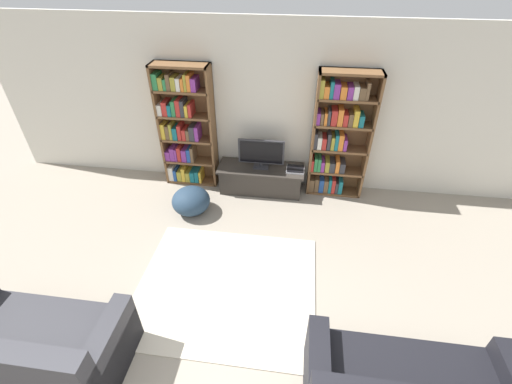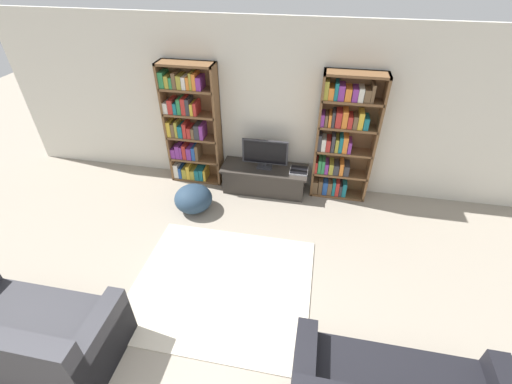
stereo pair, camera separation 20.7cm
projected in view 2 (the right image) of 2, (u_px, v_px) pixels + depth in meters
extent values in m
cube|color=silver|center=(274.00, 109.00, 5.22)|extent=(8.80, 0.06, 2.60)
cube|color=brown|center=(168.00, 124.00, 5.50)|extent=(0.04, 0.30, 1.98)
cube|color=brown|center=(218.00, 129.00, 5.37)|extent=(0.04, 0.30, 1.98)
cube|color=brown|center=(195.00, 123.00, 5.54)|extent=(0.87, 0.04, 1.98)
cube|color=brown|center=(185.00, 64.00, 4.86)|extent=(0.87, 0.30, 0.04)
cube|color=brown|center=(199.00, 177.00, 6.01)|extent=(0.83, 0.30, 0.04)
cube|color=silver|center=(178.00, 169.00, 5.97)|extent=(0.08, 0.24, 0.26)
cube|color=#234C99|center=(182.00, 170.00, 5.98)|extent=(0.05, 0.24, 0.20)
cube|color=#9E9333|center=(186.00, 171.00, 5.97)|extent=(0.08, 0.24, 0.19)
cube|color=gold|center=(190.00, 170.00, 5.94)|extent=(0.06, 0.24, 0.25)
cube|color=#9E9333|center=(194.00, 172.00, 5.95)|extent=(0.07, 0.24, 0.17)
cube|color=#196B75|center=(199.00, 172.00, 5.93)|extent=(0.07, 0.24, 0.19)
cube|color=#196B75|center=(203.00, 173.00, 5.92)|extent=(0.06, 0.24, 0.20)
cube|color=gold|center=(206.00, 173.00, 5.91)|extent=(0.04, 0.24, 0.20)
cube|color=brown|center=(196.00, 158.00, 5.78)|extent=(0.83, 0.30, 0.04)
cube|color=#7F338C|center=(175.00, 151.00, 5.76)|extent=(0.08, 0.24, 0.16)
cube|color=#7F338C|center=(180.00, 150.00, 5.73)|extent=(0.07, 0.24, 0.23)
cube|color=#7F338C|center=(183.00, 151.00, 5.73)|extent=(0.04, 0.24, 0.22)
cube|color=#B72D28|center=(186.00, 150.00, 5.71)|extent=(0.06, 0.24, 0.25)
cube|color=#7F338C|center=(191.00, 152.00, 5.71)|extent=(0.08, 0.24, 0.21)
cube|color=#234C99|center=(195.00, 151.00, 5.69)|extent=(0.06, 0.24, 0.23)
cube|color=brown|center=(199.00, 151.00, 5.67)|extent=(0.05, 0.24, 0.26)
cube|color=brown|center=(194.00, 137.00, 5.54)|extent=(0.83, 0.30, 0.04)
cube|color=gold|center=(171.00, 127.00, 5.50)|extent=(0.06, 0.24, 0.25)
cube|color=brown|center=(175.00, 128.00, 5.50)|extent=(0.06, 0.24, 0.22)
cube|color=#9E9333|center=(178.00, 128.00, 5.48)|extent=(0.04, 0.24, 0.26)
cube|color=#196B75|center=(182.00, 130.00, 5.49)|extent=(0.07, 0.24, 0.20)
cube|color=#B72D28|center=(187.00, 129.00, 5.46)|extent=(0.06, 0.24, 0.25)
cube|color=#B72D28|center=(191.00, 131.00, 5.47)|extent=(0.06, 0.24, 0.18)
cube|color=brown|center=(195.00, 131.00, 5.47)|extent=(0.05, 0.24, 0.17)
cube|color=#333338|center=(199.00, 130.00, 5.44)|extent=(0.08, 0.24, 0.23)
cube|color=#7F338C|center=(203.00, 130.00, 5.42)|extent=(0.06, 0.24, 0.24)
cube|color=brown|center=(191.00, 114.00, 5.31)|extent=(0.83, 0.30, 0.04)
cube|color=silver|center=(168.00, 106.00, 5.29)|extent=(0.07, 0.24, 0.17)
cube|color=#B72D28|center=(173.00, 105.00, 5.26)|extent=(0.08, 0.24, 0.22)
cube|color=#196B75|center=(177.00, 107.00, 5.27)|extent=(0.06, 0.24, 0.17)
cube|color=#2D7F47|center=(181.00, 105.00, 5.24)|extent=(0.06, 0.24, 0.24)
cube|color=#B72D28|center=(185.00, 105.00, 5.22)|extent=(0.07, 0.24, 0.25)
cube|color=#333338|center=(190.00, 105.00, 5.21)|extent=(0.06, 0.24, 0.25)
cube|color=gold|center=(193.00, 108.00, 5.22)|extent=(0.05, 0.24, 0.18)
cube|color=#B72D28|center=(197.00, 107.00, 5.21)|extent=(0.05, 0.24, 0.20)
cube|color=brown|center=(188.00, 89.00, 5.07)|extent=(0.83, 0.30, 0.04)
cube|color=#2D7F47|center=(164.00, 78.00, 5.04)|extent=(0.08, 0.24, 0.23)
cube|color=#9E9333|center=(169.00, 80.00, 5.04)|extent=(0.07, 0.24, 0.18)
cube|color=#2D7F47|center=(173.00, 81.00, 5.04)|extent=(0.05, 0.24, 0.16)
cube|color=brown|center=(176.00, 79.00, 5.01)|extent=(0.06, 0.24, 0.23)
cube|color=#9E9333|center=(181.00, 81.00, 5.01)|extent=(0.07, 0.24, 0.20)
cube|color=silver|center=(186.00, 81.00, 5.00)|extent=(0.06, 0.24, 0.18)
cube|color=orange|center=(190.00, 82.00, 4.99)|extent=(0.04, 0.24, 0.18)
cube|color=#9E9333|center=(193.00, 80.00, 4.96)|extent=(0.04, 0.24, 0.24)
cube|color=orange|center=(196.00, 80.00, 4.96)|extent=(0.05, 0.24, 0.24)
cube|color=#7F338C|center=(201.00, 82.00, 4.96)|extent=(0.07, 0.24, 0.19)
cube|color=brown|center=(317.00, 137.00, 5.13)|extent=(0.04, 0.30, 1.98)
cube|color=brown|center=(375.00, 143.00, 5.01)|extent=(0.04, 0.30, 1.98)
cube|color=brown|center=(345.00, 136.00, 5.17)|extent=(0.87, 0.04, 1.98)
cube|color=brown|center=(357.00, 74.00, 4.49)|extent=(0.87, 0.30, 0.04)
cube|color=brown|center=(336.00, 193.00, 5.65)|extent=(0.83, 0.30, 0.04)
cube|color=brown|center=(315.00, 184.00, 5.61)|extent=(0.08, 0.24, 0.22)
cube|color=brown|center=(320.00, 184.00, 5.60)|extent=(0.06, 0.24, 0.25)
cube|color=#234C99|center=(325.00, 185.00, 5.59)|extent=(0.07, 0.24, 0.23)
cube|color=brown|center=(330.00, 186.00, 5.58)|extent=(0.07, 0.24, 0.23)
cube|color=#196B75|center=(334.00, 186.00, 5.56)|extent=(0.05, 0.24, 0.25)
cube|color=#B72D28|center=(337.00, 186.00, 5.55)|extent=(0.06, 0.24, 0.25)
cube|color=#333338|center=(340.00, 188.00, 5.56)|extent=(0.04, 0.24, 0.20)
cube|color=#196B75|center=(344.00, 187.00, 5.54)|extent=(0.06, 0.24, 0.24)
cube|color=brown|center=(340.00, 173.00, 5.41)|extent=(0.83, 0.30, 0.04)
cube|color=#B72D28|center=(317.00, 165.00, 5.39)|extent=(0.04, 0.24, 0.19)
cube|color=#2D7F47|center=(320.00, 164.00, 5.37)|extent=(0.05, 0.24, 0.23)
cube|color=#2D7F47|center=(323.00, 164.00, 5.37)|extent=(0.05, 0.24, 0.22)
cube|color=#7F338C|center=(327.00, 166.00, 5.37)|extent=(0.05, 0.24, 0.17)
cube|color=#9E9333|center=(331.00, 166.00, 5.36)|extent=(0.07, 0.24, 0.18)
cube|color=#333338|center=(336.00, 167.00, 5.35)|extent=(0.08, 0.24, 0.17)
cube|color=orange|center=(341.00, 167.00, 5.33)|extent=(0.06, 0.24, 0.21)
cube|color=#333338|center=(346.00, 168.00, 5.33)|extent=(0.08, 0.24, 0.17)
cube|color=brown|center=(344.00, 151.00, 5.18)|extent=(0.83, 0.30, 0.04)
cube|color=#333338|center=(320.00, 140.00, 5.14)|extent=(0.05, 0.24, 0.25)
cube|color=silver|center=(324.00, 142.00, 5.15)|extent=(0.06, 0.24, 0.19)
cube|color=#B72D28|center=(328.00, 143.00, 5.14)|extent=(0.06, 0.24, 0.18)
cube|color=#333338|center=(333.00, 141.00, 5.11)|extent=(0.05, 0.24, 0.26)
cube|color=#9E9333|center=(337.00, 143.00, 5.11)|extent=(0.05, 0.24, 0.21)
cube|color=#196B75|center=(341.00, 142.00, 5.09)|extent=(0.05, 0.24, 0.25)
cube|color=orange|center=(345.00, 143.00, 5.08)|extent=(0.07, 0.24, 0.25)
cube|color=#7F338C|center=(349.00, 145.00, 5.09)|extent=(0.05, 0.24, 0.18)
cube|color=brown|center=(348.00, 127.00, 4.94)|extent=(0.83, 0.30, 0.04)
cube|color=#7F338C|center=(323.00, 118.00, 4.92)|extent=(0.05, 0.24, 0.18)
cube|color=brown|center=(327.00, 118.00, 4.92)|extent=(0.04, 0.24, 0.17)
cube|color=orange|center=(330.00, 118.00, 4.91)|extent=(0.04, 0.24, 0.19)
cube|color=#333338|center=(334.00, 117.00, 4.89)|extent=(0.04, 0.24, 0.22)
cube|color=#B72D28|center=(339.00, 118.00, 4.87)|extent=(0.08, 0.24, 0.23)
cube|color=orange|center=(345.00, 117.00, 4.86)|extent=(0.07, 0.24, 0.25)
cube|color=#B72D28|center=(350.00, 120.00, 4.87)|extent=(0.07, 0.24, 0.18)
cube|color=brown|center=(355.00, 120.00, 4.85)|extent=(0.06, 0.24, 0.19)
cube|color=gold|center=(361.00, 119.00, 4.82)|extent=(0.07, 0.24, 0.24)
cube|color=#196B75|center=(366.00, 122.00, 4.83)|extent=(0.07, 0.24, 0.17)
cube|color=brown|center=(353.00, 100.00, 4.71)|extent=(0.83, 0.30, 0.04)
cube|color=#9E9333|center=(327.00, 88.00, 4.67)|extent=(0.06, 0.24, 0.25)
cube|color=orange|center=(331.00, 92.00, 4.68)|extent=(0.07, 0.24, 0.17)
cube|color=#196B75|center=(337.00, 90.00, 4.65)|extent=(0.05, 0.24, 0.24)
cube|color=#7F338C|center=(342.00, 91.00, 4.65)|extent=(0.08, 0.24, 0.21)
cube|color=orange|center=(348.00, 93.00, 4.64)|extent=(0.08, 0.24, 0.17)
cube|color=#7F338C|center=(355.00, 93.00, 4.63)|extent=(0.08, 0.24, 0.18)
cube|color=silver|center=(361.00, 93.00, 4.61)|extent=(0.07, 0.24, 0.19)
cube|color=brown|center=(367.00, 94.00, 4.61)|extent=(0.08, 0.24, 0.17)
cube|color=brown|center=(373.00, 92.00, 4.58)|extent=(0.04, 0.24, 0.24)
cube|color=#332D28|center=(264.00, 180.00, 5.64)|extent=(1.30, 0.48, 0.40)
cube|color=#332D28|center=(265.00, 169.00, 5.51)|extent=(1.38, 0.51, 0.04)
cube|color=#2D2D33|center=(265.00, 167.00, 5.49)|extent=(0.24, 0.16, 0.03)
cylinder|color=#2D2D33|center=(265.00, 164.00, 5.47)|extent=(0.04, 0.04, 0.05)
cube|color=#2D2D33|center=(265.00, 152.00, 5.33)|extent=(0.72, 0.04, 0.41)
cube|color=black|center=(265.00, 153.00, 5.32)|extent=(0.67, 0.00, 0.37)
cube|color=silver|center=(299.00, 171.00, 5.40)|extent=(0.28, 0.26, 0.02)
cube|color=black|center=(299.00, 170.00, 5.39)|extent=(0.27, 0.25, 0.00)
cube|color=beige|center=(222.00, 285.00, 4.14)|extent=(2.12, 1.86, 0.02)
cube|color=#2D2D33|center=(36.00, 337.00, 3.37)|extent=(1.64, 0.85, 0.46)
cube|color=#2D2D33|center=(101.00, 346.00, 3.20)|extent=(0.18, 0.85, 0.64)
cube|color=black|center=(302.00, 381.00, 2.95)|extent=(0.18, 0.82, 0.62)
ellipsoid|color=#23384C|center=(193.00, 199.00, 5.22)|extent=(0.57, 0.57, 0.40)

